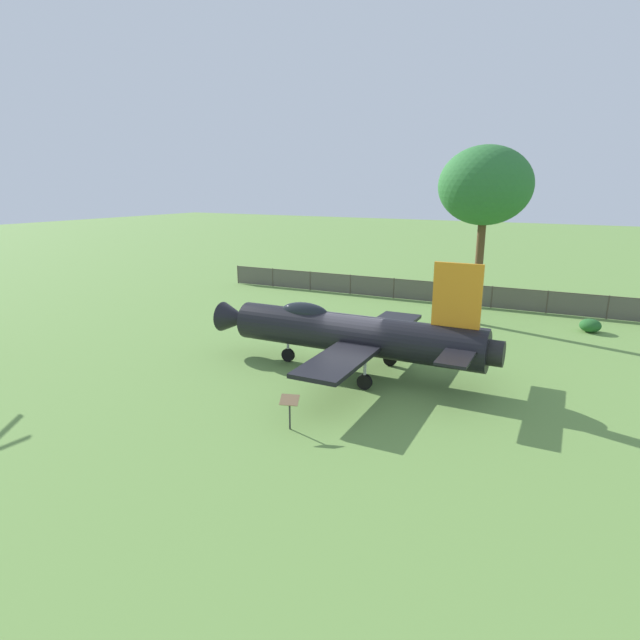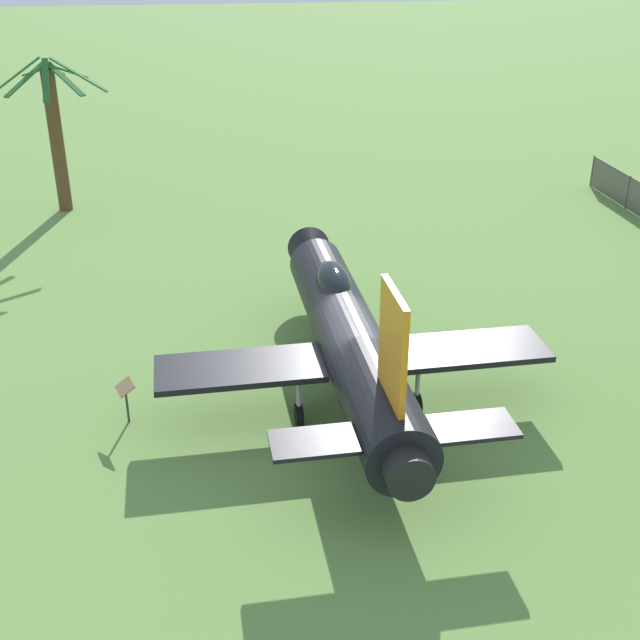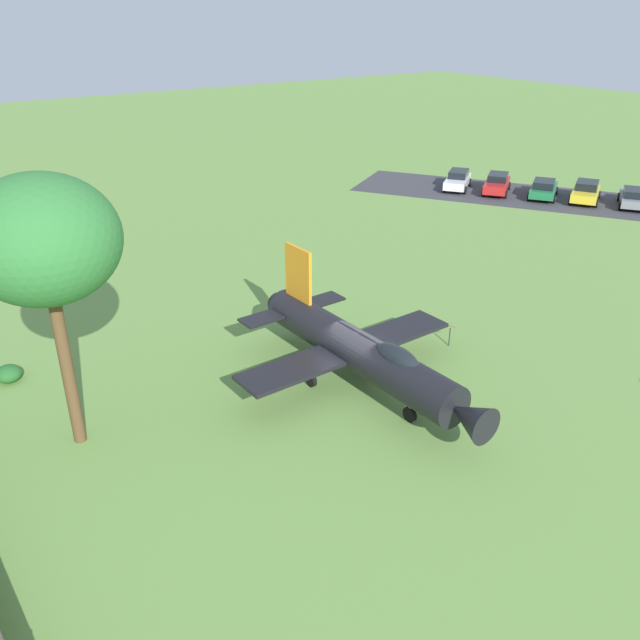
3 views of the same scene
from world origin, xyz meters
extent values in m
plane|color=#668E42|center=(0.00, 0.00, 0.00)|extent=(200.00, 200.00, 0.00)
cube|color=#38383D|center=(-31.00, -13.77, 0.00)|extent=(24.84, 32.32, 0.00)
cylinder|color=black|center=(0.00, 0.00, 1.69)|extent=(2.11, 10.78, 1.64)
cone|color=black|center=(-0.26, 5.95, 1.69)|extent=(1.46, 1.66, 1.39)
cylinder|color=black|center=(0.25, -5.60, 1.69)|extent=(1.01, 0.64, 0.98)
ellipsoid|color=black|center=(-0.10, 2.36, 2.38)|extent=(1.00, 2.24, 0.84)
cube|color=orange|center=(0.18, -4.07, 3.72)|extent=(0.22, 1.80, 2.42)
cube|color=black|center=(-2.88, -0.66, 1.48)|extent=(4.25, 2.00, 0.16)
cube|color=black|center=(2.93, -0.41, 1.48)|extent=(4.25, 2.00, 0.16)
cube|color=black|center=(-1.52, -4.57, 1.85)|extent=(1.85, 1.18, 0.10)
cube|color=black|center=(1.91, -4.42, 1.85)|extent=(1.85, 1.18, 0.10)
cylinder|color=#A5A8AD|center=(-0.14, 3.21, 0.91)|extent=(0.12, 0.12, 1.22)
cylinder|color=black|center=(-0.14, 3.21, 0.30)|extent=(0.21, 0.61, 0.60)
cylinder|color=#A5A8AD|center=(-1.47, -1.14, 0.91)|extent=(0.12, 0.12, 1.22)
cylinder|color=black|center=(-1.47, -1.14, 0.30)|extent=(0.21, 0.61, 0.60)
cylinder|color=#A5A8AD|center=(1.56, -1.00, 0.91)|extent=(0.12, 0.12, 1.22)
cylinder|color=black|center=(1.56, -1.00, 0.30)|extent=(0.21, 0.61, 0.60)
cylinder|color=brown|center=(10.59, -2.62, 3.16)|extent=(0.44, 0.44, 6.31)
ellipsoid|color=#2D7033|center=(10.59, -2.62, 7.67)|extent=(4.94, 4.97, 4.21)
ellipsoid|color=#235B26|center=(11.84, -8.48, 0.36)|extent=(1.07, 1.09, 0.72)
cylinder|color=#333333|center=(-5.73, -0.41, 0.45)|extent=(0.06, 0.06, 0.90)
cube|color=olive|center=(-5.73, -0.41, 1.02)|extent=(0.57, 0.70, 0.25)
cube|color=slate|center=(-33.95, -9.22, 0.62)|extent=(4.66, 4.05, 0.59)
cube|color=black|center=(-33.66, -9.02, 1.18)|extent=(2.77, 2.60, 0.54)
cylinder|color=black|center=(-34.59, -10.82, 0.32)|extent=(0.65, 0.55, 0.64)
cylinder|color=black|center=(-32.22, -9.17, 0.32)|extent=(0.65, 0.55, 0.64)
cube|color=gold|center=(-32.03, -12.18, 0.65)|extent=(4.61, 3.82, 0.66)
cube|color=black|center=(-32.32, -12.35, 1.27)|extent=(2.72, 2.51, 0.59)
cylinder|color=black|center=(-31.33, -10.64, 0.32)|extent=(0.66, 0.52, 0.64)
cylinder|color=black|center=(-30.34, -12.28, 0.32)|extent=(0.66, 0.52, 0.64)
cylinder|color=black|center=(-33.72, -12.08, 0.32)|extent=(0.66, 0.52, 0.64)
cylinder|color=black|center=(-32.73, -13.72, 0.32)|extent=(0.66, 0.52, 0.64)
cube|color=#1E6B3D|center=(-30.28, -14.88, 0.63)|extent=(4.61, 3.95, 0.61)
cube|color=black|center=(-30.00, -14.68, 1.21)|extent=(2.73, 2.56, 0.56)
cylinder|color=black|center=(-30.93, -16.45, 0.32)|extent=(0.65, 0.54, 0.64)
cylinder|color=black|center=(-31.98, -14.88, 0.32)|extent=(0.65, 0.54, 0.64)
cylinder|color=black|center=(-28.58, -14.87, 0.32)|extent=(0.65, 0.54, 0.64)
cylinder|color=black|center=(-29.64, -13.30, 0.32)|extent=(0.65, 0.54, 0.64)
cube|color=red|center=(-28.25, -18.02, 0.66)|extent=(4.59, 4.02, 0.68)
cube|color=black|center=(-28.53, -18.22, 1.27)|extent=(2.73, 2.55, 0.53)
cylinder|color=black|center=(-27.61, -16.44, 0.32)|extent=(0.65, 0.55, 0.64)
cylinder|color=black|center=(-26.55, -17.89, 0.32)|extent=(0.65, 0.55, 0.64)
cylinder|color=black|center=(-29.94, -18.15, 0.32)|extent=(0.65, 0.55, 0.64)
cylinder|color=black|center=(-28.89, -19.59, 0.32)|extent=(0.65, 0.55, 0.64)
cube|color=silver|center=(-26.46, -20.78, 0.64)|extent=(4.52, 3.96, 0.65)
cube|color=black|center=(-26.74, -20.99, 1.25)|extent=(2.68, 2.51, 0.55)
cylinder|color=black|center=(-25.82, -19.24, 0.32)|extent=(0.65, 0.56, 0.64)
cylinder|color=black|center=(-24.79, -20.62, 0.32)|extent=(0.65, 0.56, 0.64)
cylinder|color=black|center=(-28.12, -20.94, 0.32)|extent=(0.65, 0.56, 0.64)
cylinder|color=black|center=(-27.10, -22.32, 0.32)|extent=(0.65, 0.56, 0.64)
camera|label=1|loc=(-18.55, -8.64, 7.65)|focal=28.77mm
camera|label=2|loc=(-3.21, -18.78, 11.76)|focal=47.10mm
camera|label=3|loc=(14.52, 18.70, 14.42)|focal=37.16mm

